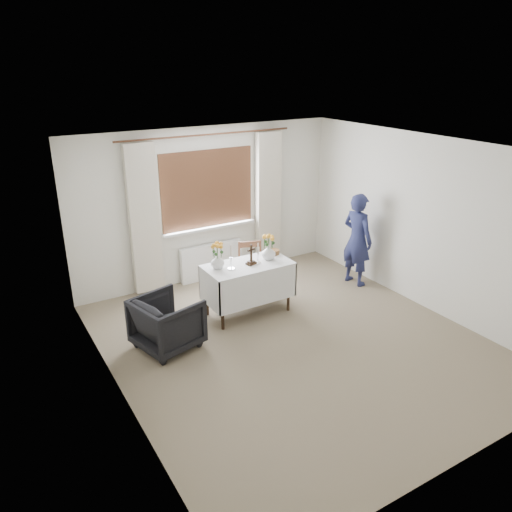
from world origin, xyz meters
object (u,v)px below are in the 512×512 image
at_px(wooden_cross, 251,255).
at_px(flower_vase_right, 268,252).
at_px(altar_table, 248,289).
at_px(wooden_chair, 252,271).
at_px(flower_vase_left, 218,262).
at_px(person, 357,239).
at_px(armchair, 167,323).

xyz_separation_m(wooden_cross, flower_vase_right, (0.31, 0.04, -0.04)).
bearing_deg(altar_table, wooden_chair, 53.56).
xyz_separation_m(wooden_cross, flower_vase_left, (-0.47, 0.11, -0.05)).
relative_size(altar_table, wooden_cross, 4.25).
bearing_deg(flower_vase_right, wooden_chair, 92.59).
height_order(altar_table, person, person).
relative_size(armchair, wooden_cross, 2.58).
relative_size(flower_vase_left, flower_vase_right, 0.94).
distance_m(wooden_chair, person, 1.78).
distance_m(altar_table, flower_vase_right, 0.60).
distance_m(altar_table, wooden_chair, 0.56).
height_order(altar_table, flower_vase_left, flower_vase_left).
height_order(armchair, flower_vase_left, flower_vase_left).
bearing_deg(armchair, altar_table, -93.46).
distance_m(wooden_cross, flower_vase_right, 0.32).
relative_size(wooden_chair, flower_vase_right, 4.02).
bearing_deg(altar_table, person, 0.13).
height_order(wooden_chair, flower_vase_left, flower_vase_left).
relative_size(armchair, person, 0.50).
relative_size(armchair, flower_vase_right, 3.55).
xyz_separation_m(person, wooden_cross, (-1.99, -0.03, 0.15)).
height_order(altar_table, armchair, altar_table).
height_order(altar_table, wooden_cross, wooden_cross).
distance_m(armchair, flower_vase_right, 1.80).
bearing_deg(flower_vase_right, wooden_cross, -172.60).
height_order(altar_table, flower_vase_right, flower_vase_right).
distance_m(armchair, person, 3.41).
bearing_deg(flower_vase_right, flower_vase_left, 174.61).
xyz_separation_m(person, flower_vase_left, (-2.46, 0.09, 0.11)).
bearing_deg(altar_table, wooden_cross, -32.31).
height_order(wooden_chair, person, person).
bearing_deg(wooden_chair, person, 4.03).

